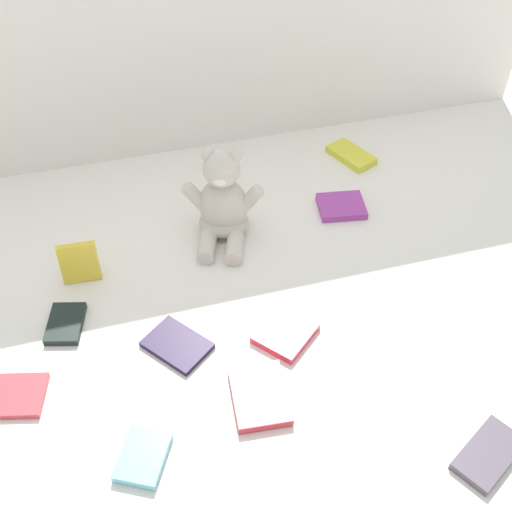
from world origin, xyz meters
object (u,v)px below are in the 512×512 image
book_case_0 (260,396)px  book_case_2 (341,206)px  book_case_9 (489,454)px  book_case_3 (285,333)px  teddy_bear (223,204)px  book_case_8 (351,155)px  book_case_4 (17,396)px  book_case_6 (177,345)px  book_case_5 (66,324)px  book_case_1 (79,263)px  book_case_7 (143,456)px

book_case_0 → book_case_2: same height
book_case_0 → book_case_9: size_ratio=1.00×
book_case_0 → book_case_3: bearing=-119.7°
teddy_bear → book_case_8: teddy_bear is taller
book_case_3 → book_case_9: same height
book_case_4 → book_case_8: size_ratio=0.78×
book_case_6 → book_case_8: (0.57, 0.50, 0.00)m
book_case_0 → teddy_bear: bearing=-90.0°
book_case_8 → book_case_6: bearing=-161.5°
book_case_0 → book_case_5: book_case_0 is taller
book_case_1 → book_case_3: 0.47m
book_case_7 → book_case_4: bearing=165.7°
book_case_5 → teddy_bear: bearing=41.2°
teddy_bear → book_case_3: teddy_bear is taller
book_case_4 → book_case_5: bearing=160.9°
book_case_7 → book_case_8: bearing=74.7°
teddy_bear → book_case_0: (-0.04, -0.46, -0.08)m
book_case_3 → book_case_8: 0.64m
book_case_0 → book_case_9: bearing=153.5°
book_case_2 → book_case_8: size_ratio=0.86×
book_case_0 → book_case_1: (-0.29, 0.40, 0.04)m
book_case_1 → book_case_8: size_ratio=0.75×
teddy_bear → book_case_8: size_ratio=1.78×
book_case_4 → book_case_5: size_ratio=0.98×
book_case_8 → book_case_4: bearing=-171.3°
book_case_0 → book_case_9: (0.35, -0.22, -0.00)m
book_case_6 → book_case_9: book_case_9 is taller
book_case_1 → book_case_6: size_ratio=0.78×
teddy_bear → book_case_1: (-0.33, -0.06, -0.04)m
teddy_bear → book_case_6: (-0.17, -0.30, -0.08)m
book_case_4 → book_case_7: size_ratio=0.97×
book_case_1 → book_case_2: bearing=9.7°
book_case_2 → book_case_3: size_ratio=1.01×
book_case_3 → book_case_0: bearing=105.0°
teddy_bear → book_case_1: teddy_bear is taller
book_case_0 → book_case_7: 0.23m
book_case_9 → book_case_2: bearing=-28.7°
teddy_bear → book_case_5: teddy_bear is taller
book_case_5 → book_case_6: size_ratio=0.82×
book_case_4 → book_case_8: bearing=135.2°
teddy_bear → book_case_0: 0.47m
book_case_1 → book_case_3: book_case_1 is taller
book_case_7 → book_case_8: (0.67, 0.72, 0.00)m
teddy_bear → book_case_5: (-0.38, -0.19, -0.08)m
teddy_bear → book_case_6: size_ratio=1.85×
book_case_1 → book_case_5: 0.14m
book_case_9 → book_case_6: bearing=22.2°
book_case_5 → book_case_9: 0.84m
book_case_2 → book_case_8: same height
book_case_2 → book_case_9: (0.01, -0.68, -0.00)m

